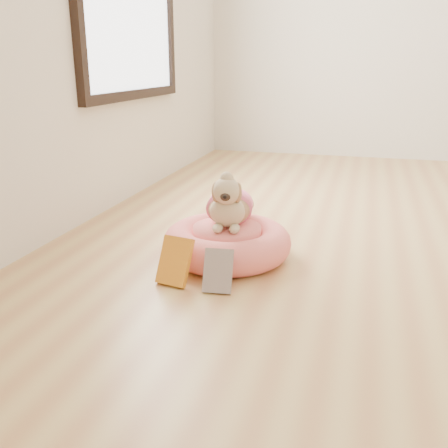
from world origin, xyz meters
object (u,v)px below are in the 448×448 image
(pet_bed, at_px, (227,243))
(book_yellow, at_px, (175,261))
(dog, at_px, (229,196))
(book_white, at_px, (218,271))

(pet_bed, distance_m, book_yellow, 0.35)
(dog, xyz_separation_m, book_yellow, (-0.13, -0.36, -0.20))
(book_white, bearing_deg, book_yellow, 168.52)
(pet_bed, xyz_separation_m, dog, (0.00, 0.03, 0.22))
(pet_bed, height_order, dog, dog)
(dog, relative_size, book_white, 2.11)
(pet_bed, relative_size, book_white, 3.36)
(pet_bed, bearing_deg, dog, 89.48)
(pet_bed, bearing_deg, book_white, -80.13)
(book_yellow, bearing_deg, pet_bed, 78.42)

